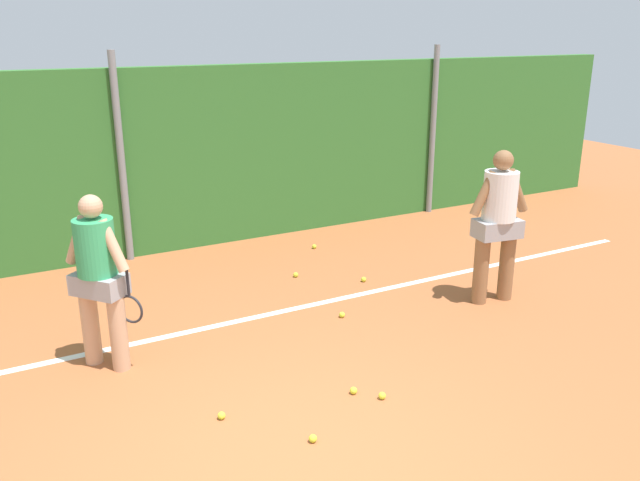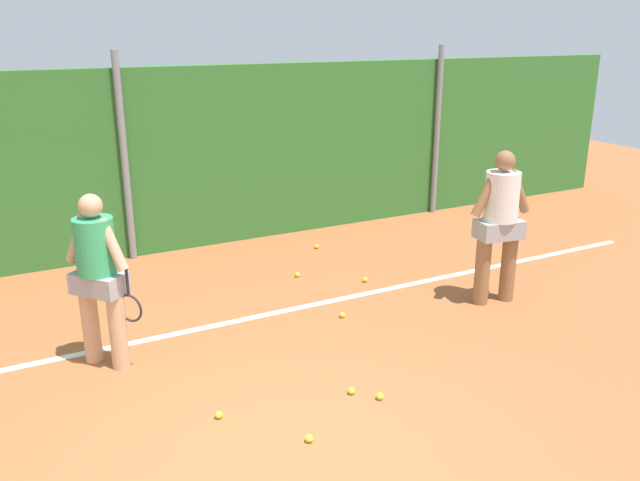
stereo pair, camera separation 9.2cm
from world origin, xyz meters
The scene contains 15 objects.
ground_plane centered at (0.00, 1.62, 0.00)m, with size 28.17×28.17×0.00m, color #A85B33.
hedge_fence_backdrop centered at (0.00, 5.54, 1.32)m, with size 18.31×0.25×2.63m, color #33702D.
fence_post_center centered at (0.00, 5.36, 1.43)m, with size 0.10×0.10×2.87m, color gray.
fence_post_right centered at (5.28, 5.36, 1.43)m, with size 0.10×0.10×2.87m, color gray.
court_baseline_paint centered at (0.00, 2.69, 0.00)m, with size 13.38×0.10×0.01m, color white.
player_foreground_near centered at (3.49, 1.79, 1.03)m, with size 0.76×0.39×1.83m.
player_midcourt centered at (-0.91, 2.36, 0.96)m, with size 0.59×0.61×1.72m.
tennis_ball_1 centered at (2.51, 4.52, 0.03)m, with size 0.07×0.07×0.07m, color #CCDB33.
tennis_ball_3 centered at (0.26, 0.31, 0.03)m, with size 0.07×0.07×0.07m, color #CCDB33.
tennis_ball_5 centered at (1.75, 3.61, 0.03)m, with size 0.07×0.07×0.07m, color #CCDB33.
tennis_ball_6 centered at (2.45, 3.04, 0.03)m, with size 0.07×0.07×0.07m, color #CCDB33.
tennis_ball_7 centered at (-0.26, 0.96, 0.03)m, with size 0.07×0.07×0.07m, color #CCDB33.
tennis_ball_9 centered at (0.92, 0.77, 0.03)m, with size 0.07×0.07×0.07m, color #CCDB33.
tennis_ball_10 centered at (1.65, 2.23, 0.03)m, with size 0.07×0.07×0.07m, color #CCDB33.
tennis_ball_11 centered at (1.10, 0.57, 0.03)m, with size 0.07×0.07×0.07m, color #CCDB33.
Camera 2 is at (-1.73, -3.68, 3.15)m, focal length 36.76 mm.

